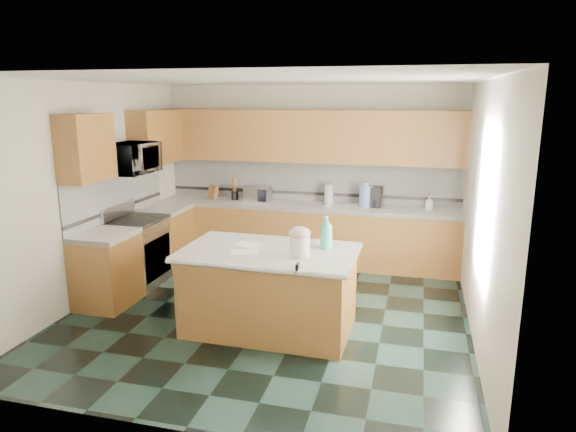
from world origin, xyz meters
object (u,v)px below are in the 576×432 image
(coffee_maker, at_px, (376,197))
(island_top, at_px, (269,252))
(toaster_oven, at_px, (258,194))
(treat_jar, at_px, (300,246))
(island_base, at_px, (269,292))
(knife_block, at_px, (213,192))
(soap_bottle_island, at_px, (326,232))

(coffee_maker, bearing_deg, island_top, -103.73)
(island_top, height_order, toaster_oven, toaster_oven)
(treat_jar, height_order, toaster_oven, toaster_oven)
(toaster_oven, bearing_deg, coffee_maker, -0.73)
(island_top, xyz_separation_m, treat_jar, (0.37, -0.15, 0.14))
(island_top, relative_size, toaster_oven, 4.76)
(island_base, distance_m, treat_jar, 0.72)
(island_base, height_order, toaster_oven, toaster_oven)
(island_top, distance_m, knife_block, 2.97)
(toaster_oven, bearing_deg, treat_jar, -65.42)
(toaster_oven, xyz_separation_m, coffee_maker, (1.83, 0.03, 0.04))
(island_base, bearing_deg, toaster_oven, 111.48)
(island_base, xyz_separation_m, knife_block, (-1.66, 2.46, 0.60))
(island_top, xyz_separation_m, coffee_maker, (0.92, 2.49, 0.18))
(soap_bottle_island, distance_m, toaster_oven, 2.70)
(soap_bottle_island, height_order, knife_block, soap_bottle_island)
(island_base, xyz_separation_m, soap_bottle_island, (0.58, 0.21, 0.67))
(knife_block, bearing_deg, toaster_oven, 11.74)
(island_base, height_order, island_top, island_top)
(island_base, bearing_deg, island_top, -88.88)
(island_top, relative_size, coffee_maker, 6.14)
(soap_bottle_island, relative_size, knife_block, 1.67)
(treat_jar, xyz_separation_m, toaster_oven, (-1.29, 2.61, 0.01))
(knife_block, xyz_separation_m, toaster_oven, (0.75, 0.00, 0.00))
(treat_jar, xyz_separation_m, soap_bottle_island, (0.21, 0.36, 0.08))
(soap_bottle_island, bearing_deg, treat_jar, -100.47)
(island_base, distance_m, coffee_maker, 2.73)
(knife_block, relative_size, toaster_oven, 0.56)
(island_top, xyz_separation_m, toaster_oven, (-0.91, 2.46, 0.14))
(treat_jar, height_order, coffee_maker, coffee_maker)
(island_top, height_order, soap_bottle_island, soap_bottle_island)
(island_top, bearing_deg, soap_bottle_island, 21.04)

